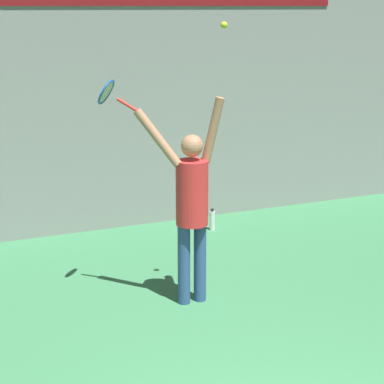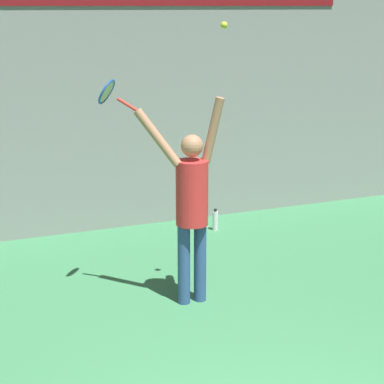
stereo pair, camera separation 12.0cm
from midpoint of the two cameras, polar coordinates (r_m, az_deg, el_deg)
The scene contains 5 objects.
back_wall at distance 9.28m, azimuth -10.36°, elevation 11.63°, with size 18.00×0.10×5.00m.
tennis_player at distance 7.04m, azimuth -0.54°, elevation -0.69°, with size 0.86×0.49×2.15m.
tennis_racket at distance 7.00m, azimuth -7.37°, elevation 8.03°, with size 0.42×0.37×0.32m.
tennis_ball at distance 6.80m, azimuth 2.13°, elevation 13.52°, with size 0.07×0.07×0.07m.
water_bottle at distance 9.62m, azimuth 1.31°, elevation -2.33°, with size 0.08×0.08×0.31m.
Camera 1 is at (-2.19, -3.31, 3.01)m, focal length 65.00 mm.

